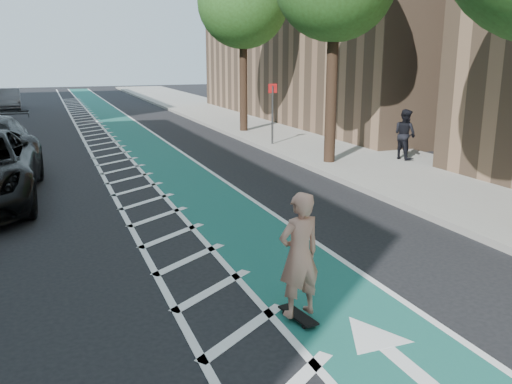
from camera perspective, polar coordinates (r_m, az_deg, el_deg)
name	(u,v)px	position (r m, az deg, el deg)	size (l,w,h in m)	color
ground	(114,306)	(8.28, -14.75, -11.54)	(120.00, 120.00, 0.00)	black
bike_lane	(168,165)	(18.19, -9.23, 2.83)	(2.00, 90.00, 0.01)	#164F49
buffer_strip	(122,168)	(17.95, -13.91, 2.44)	(1.40, 90.00, 0.01)	silver
sidewalk_right	(340,151)	(20.51, 8.83, 4.32)	(5.00, 90.00, 0.15)	gray
curb_right	(280,155)	(19.41, 2.54, 3.93)	(0.12, 90.00, 0.16)	gray
tree_r_d	(244,3)	(25.09, -1.29, 19.31)	(4.20, 4.20, 7.90)	#382619
sign_post	(273,113)	(21.27, 1.75, 8.30)	(0.35, 0.08, 2.47)	#4C4C4C
skateboard	(298,315)	(7.62, 4.44, -12.82)	(0.31, 0.73, 0.10)	black
skateboarder	(299,255)	(7.26, 4.58, -6.61)	(0.63, 0.41, 1.73)	tan
car_grey	(9,99)	(40.51, -24.59, 8.90)	(1.46, 4.17, 1.38)	#59595E
pedestrian	(405,134)	(18.76, 15.40, 5.88)	(0.81, 0.63, 1.67)	black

